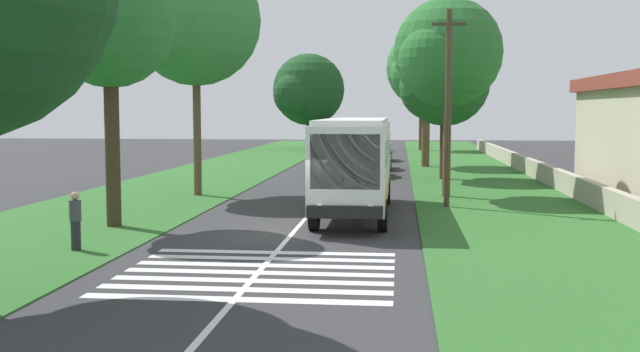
# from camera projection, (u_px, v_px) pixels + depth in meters

# --- Properties ---
(ground) EXTENTS (160.00, 160.00, 0.00)m
(ground) POSITION_uv_depth(u_px,v_px,m) (290.00, 236.00, 24.41)
(ground) COLOR #333335
(grass_verge_left) EXTENTS (120.00, 8.00, 0.04)m
(grass_verge_left) POSITION_uv_depth(u_px,v_px,m) (178.00, 186.00, 40.12)
(grass_verge_left) COLOR #2D6628
(grass_verge_left) RESTS_ON ground
(grass_verge_right) EXTENTS (120.00, 8.00, 0.04)m
(grass_verge_right) POSITION_uv_depth(u_px,v_px,m) (492.00, 190.00, 38.41)
(grass_verge_right) COLOR #2D6628
(grass_verge_right) RESTS_ON ground
(centre_line) EXTENTS (110.00, 0.16, 0.01)m
(centre_line) POSITION_uv_depth(u_px,v_px,m) (332.00, 188.00, 39.27)
(centre_line) COLOR silver
(centre_line) RESTS_ON ground
(coach_bus) EXTENTS (11.16, 2.62, 3.73)m
(coach_bus) POSITION_uv_depth(u_px,v_px,m) (355.00, 160.00, 29.13)
(coach_bus) COLOR white
(coach_bus) RESTS_ON ground
(zebra_crossing) EXTENTS (5.85, 6.80, 0.01)m
(zebra_crossing) POSITION_uv_depth(u_px,v_px,m) (258.00, 273.00, 18.91)
(zebra_crossing) COLOR silver
(zebra_crossing) RESTS_ON ground
(trailing_car_0) EXTENTS (4.30, 1.78, 1.43)m
(trailing_car_0) POSITION_uv_depth(u_px,v_px,m) (372.00, 166.00, 46.36)
(trailing_car_0) COLOR gold
(trailing_car_0) RESTS_ON ground
(trailing_car_1) EXTENTS (4.30, 1.78, 1.43)m
(trailing_car_1) POSITION_uv_depth(u_px,v_px,m) (378.00, 160.00, 51.88)
(trailing_car_1) COLOR gray
(trailing_car_1) RESTS_ON ground
(trailing_car_2) EXTENTS (4.30, 1.78, 1.43)m
(trailing_car_2) POSITION_uv_depth(u_px,v_px,m) (381.00, 152.00, 60.80)
(trailing_car_2) COLOR #145933
(trailing_car_2) RESTS_ON ground
(trailing_car_3) EXTENTS (4.30, 1.78, 1.43)m
(trailing_car_3) POSITION_uv_depth(u_px,v_px,m) (337.00, 149.00, 66.79)
(trailing_car_3) COLOR #145933
(trailing_car_3) RESTS_ON ground
(trailing_minibus_0) EXTENTS (6.00, 2.14, 2.53)m
(trailing_minibus_0) POSITION_uv_depth(u_px,v_px,m) (349.00, 135.00, 76.38)
(trailing_minibus_0) COLOR #BFB299
(trailing_minibus_0) RESTS_ON ground
(roadside_tree_left_1) EXTENTS (5.16, 4.45, 9.22)m
(roadside_tree_left_1) POSITION_uv_depth(u_px,v_px,m) (108.00, 27.00, 25.78)
(roadside_tree_left_1) COLOR #3D2D1E
(roadside_tree_left_1) RESTS_ON grass_verge_left
(roadside_tree_left_2) EXTENTS (7.16, 6.11, 11.26)m
(roadside_tree_left_2) POSITION_uv_depth(u_px,v_px,m) (194.00, 24.00, 35.33)
(roadside_tree_left_2) COLOR brown
(roadside_tree_left_2) RESTS_ON grass_verge_left
(roadside_tree_left_3) EXTENTS (8.42, 7.40, 9.86)m
(roadside_tree_left_3) POSITION_uv_depth(u_px,v_px,m) (307.00, 91.00, 77.98)
(roadside_tree_left_3) COLOR brown
(roadside_tree_left_3) RESTS_ON grass_verge_left
(roadside_tree_right_0) EXTENTS (6.91, 5.69, 9.88)m
(roadside_tree_right_0) POSITION_uv_depth(u_px,v_px,m) (425.00, 70.00, 53.82)
(roadside_tree_right_0) COLOR brown
(roadside_tree_right_0) RESTS_ON grass_verge_right
(roadside_tree_right_1) EXTENTS (6.07, 4.82, 9.86)m
(roadside_tree_right_1) POSITION_uv_depth(u_px,v_px,m) (421.00, 77.00, 75.62)
(roadside_tree_right_1) COLOR #4C3826
(roadside_tree_right_1) RESTS_ON grass_verge_right
(roadside_tree_right_2) EXTENTS (5.86, 5.02, 9.20)m
(roadside_tree_right_2) POSITION_uv_depth(u_px,v_px,m) (446.00, 55.00, 34.86)
(roadside_tree_right_2) COLOR brown
(roadside_tree_right_2) RESTS_ON grass_verge_right
(roadside_tree_right_3) EXTENTS (6.52, 5.26, 8.30)m
(roadside_tree_right_3) POSITION_uv_depth(u_px,v_px,m) (442.00, 84.00, 43.86)
(roadside_tree_right_3) COLOR #3D2D1E
(roadside_tree_right_3) RESTS_ON grass_verge_right
(utility_pole) EXTENTS (0.24, 1.40, 8.14)m
(utility_pole) POSITION_uv_depth(u_px,v_px,m) (448.00, 106.00, 31.22)
(utility_pole) COLOR #473828
(utility_pole) RESTS_ON grass_verge_right
(roadside_wall) EXTENTS (70.00, 0.40, 1.02)m
(roadside_wall) POSITION_uv_depth(u_px,v_px,m) (542.00, 172.00, 42.96)
(roadside_wall) COLOR #B2A893
(roadside_wall) RESTS_ON grass_verge_right
(pedestrian) EXTENTS (0.34, 0.34, 1.69)m
(pedestrian) POSITION_uv_depth(u_px,v_px,m) (75.00, 220.00, 21.68)
(pedestrian) COLOR #26262D
(pedestrian) RESTS_ON grass_verge_left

